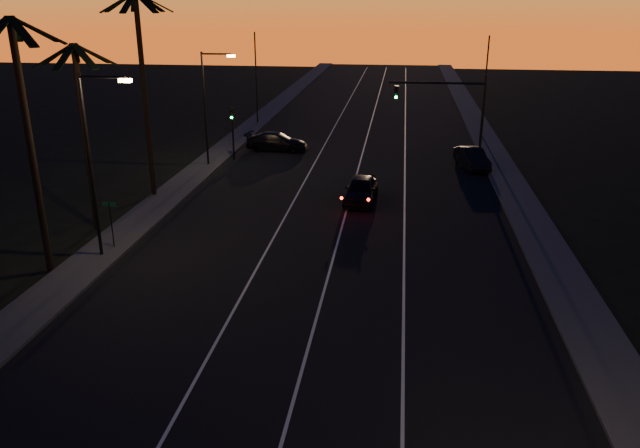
# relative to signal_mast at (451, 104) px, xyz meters

# --- Properties ---
(road) EXTENTS (20.00, 170.00, 0.01)m
(road) POSITION_rel_signal_mast_xyz_m (-7.14, -9.99, -4.78)
(road) COLOR black
(road) RESTS_ON ground
(sidewalk_left) EXTENTS (2.40, 170.00, 0.16)m
(sidewalk_left) POSITION_rel_signal_mast_xyz_m (-18.34, -9.99, -4.70)
(sidewalk_left) COLOR #3B3B38
(sidewalk_left) RESTS_ON ground
(sidewalk_right) EXTENTS (2.40, 170.00, 0.16)m
(sidewalk_right) POSITION_rel_signal_mast_xyz_m (4.06, -9.99, -4.70)
(sidewalk_right) COLOR #3B3B38
(sidewalk_right) RESTS_ON ground
(lane_stripe_left) EXTENTS (0.12, 160.00, 0.01)m
(lane_stripe_left) POSITION_rel_signal_mast_xyz_m (-10.14, -9.99, -4.76)
(lane_stripe_left) COLOR silver
(lane_stripe_left) RESTS_ON road
(lane_stripe_mid) EXTENTS (0.12, 160.00, 0.01)m
(lane_stripe_mid) POSITION_rel_signal_mast_xyz_m (-6.64, -9.99, -4.76)
(lane_stripe_mid) COLOR silver
(lane_stripe_mid) RESTS_ON road
(lane_stripe_right) EXTENTS (0.12, 160.00, 0.01)m
(lane_stripe_right) POSITION_rel_signal_mast_xyz_m (-3.14, -9.99, -4.76)
(lane_stripe_right) COLOR silver
(lane_stripe_right) RESTS_ON road
(palm_near) EXTENTS (4.25, 4.16, 11.53)m
(palm_near) POSITION_rel_signal_mast_xyz_m (-19.74, -21.99, 2.29)
(palm_near) COLOR black
(palm_near) RESTS_ON ground
(palm_mid) EXTENTS (4.25, 4.16, 10.03)m
(palm_mid) POSITION_rel_signal_mast_xyz_m (-20.34, -15.99, 1.47)
(palm_mid) COLOR black
(palm_mid) RESTS_ON ground
(palm_far) EXTENTS (4.25, 4.16, 12.53)m
(palm_far) POSITION_rel_signal_mast_xyz_m (-19.34, -9.99, 2.83)
(palm_far) COLOR black
(palm_far) RESTS_ON ground
(streetlight_left_near) EXTENTS (2.55, 0.26, 9.00)m
(streetlight_left_near) POSITION_rel_signal_mast_xyz_m (-17.84, -19.99, 0.54)
(streetlight_left_near) COLOR black
(streetlight_left_near) RESTS_ON ground
(streetlight_left_far) EXTENTS (2.55, 0.26, 8.50)m
(streetlight_left_far) POSITION_rel_signal_mast_xyz_m (-17.82, -1.99, 0.28)
(streetlight_left_far) COLOR black
(streetlight_left_far) RESTS_ON ground
(street_sign) EXTENTS (0.70, 0.06, 2.60)m
(street_sign) POSITION_rel_signal_mast_xyz_m (-17.94, -18.99, -3.13)
(street_sign) COLOR black
(street_sign) RESTS_ON ground
(signal_mast) EXTENTS (7.10, 0.41, 7.00)m
(signal_mast) POSITION_rel_signal_mast_xyz_m (0.00, 0.00, 0.00)
(signal_mast) COLOR black
(signal_mast) RESTS_ON ground
(signal_post) EXTENTS (0.28, 0.37, 4.20)m
(signal_post) POSITION_rel_signal_mast_xyz_m (-16.64, -0.01, -1.89)
(signal_post) COLOR black
(signal_post) RESTS_ON ground
(far_pole_left) EXTENTS (0.14, 0.14, 9.00)m
(far_pole_left) POSITION_rel_signal_mast_xyz_m (-18.14, 15.01, -0.28)
(far_pole_left) COLOR black
(far_pole_left) RESTS_ON ground
(far_pole_right) EXTENTS (0.14, 0.14, 9.00)m
(far_pole_right) POSITION_rel_signal_mast_xyz_m (3.86, 12.01, -0.28)
(far_pole_right) COLOR black
(far_pole_right) RESTS_ON ground
(lead_car) EXTENTS (2.17, 5.32, 1.60)m
(lead_car) POSITION_rel_signal_mast_xyz_m (-5.90, -9.38, -3.97)
(lead_car) COLOR black
(lead_car) RESTS_ON road
(right_car) EXTENTS (2.54, 4.81, 1.51)m
(right_car) POSITION_rel_signal_mast_xyz_m (1.86, -0.02, -4.02)
(right_car) COLOR black
(right_car) RESTS_ON road
(cross_car) EXTENTS (5.28, 2.39, 1.50)m
(cross_car) POSITION_rel_signal_mast_xyz_m (-13.89, 3.65, -4.02)
(cross_car) COLOR black
(cross_car) RESTS_ON road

